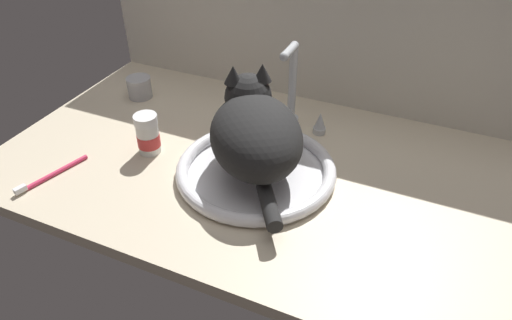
# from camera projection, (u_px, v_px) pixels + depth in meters

# --- Properties ---
(countertop) EXTENTS (1.23, 0.70, 0.03)m
(countertop) POSITION_uv_depth(u_px,v_px,m) (258.00, 170.00, 1.09)
(countertop) COLOR beige
(countertop) RESTS_ON ground
(backsplash_wall) EXTENTS (1.23, 0.02, 0.44)m
(backsplash_wall) POSITION_uv_depth(u_px,v_px,m) (313.00, 32.00, 1.23)
(backsplash_wall) COLOR silver
(backsplash_wall) RESTS_ON ground
(sink_basin) EXTENTS (0.36, 0.36, 0.03)m
(sink_basin) POSITION_uv_depth(u_px,v_px,m) (256.00, 170.00, 1.04)
(sink_basin) COLOR white
(sink_basin) RESTS_ON countertop
(faucet) EXTENTS (0.19, 0.10, 0.23)m
(faucet) POSITION_uv_depth(u_px,v_px,m) (291.00, 98.00, 1.16)
(faucet) COLOR silver
(faucet) RESTS_ON countertop
(cat) EXTENTS (0.32, 0.36, 0.19)m
(cat) POSITION_uv_depth(u_px,v_px,m) (254.00, 129.00, 1.00)
(cat) COLOR black
(cat) RESTS_ON sink_basin
(pill_bottle) EXTENTS (0.06, 0.06, 0.10)m
(pill_bottle) POSITION_uv_depth(u_px,v_px,m) (148.00, 135.00, 1.10)
(pill_bottle) COLOR white
(pill_bottle) RESTS_ON countertop
(metal_jar) EXTENTS (0.07, 0.07, 0.06)m
(metal_jar) POSITION_uv_depth(u_px,v_px,m) (139.00, 87.00, 1.32)
(metal_jar) COLOR #B2B5BA
(metal_jar) RESTS_ON countertop
(toothbrush) EXTENTS (0.06, 0.17, 0.02)m
(toothbrush) POSITION_uv_depth(u_px,v_px,m) (51.00, 175.00, 1.04)
(toothbrush) COLOR #D83359
(toothbrush) RESTS_ON countertop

